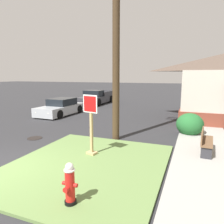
# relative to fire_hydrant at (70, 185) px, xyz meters

# --- Properties ---
(grass_corner_patch) EXTENTS (5.00, 5.80, 0.08)m
(grass_corner_patch) POSITION_rel_fire_hydrant_xyz_m (-0.69, 2.13, -0.51)
(grass_corner_patch) COLOR #668447
(grass_corner_patch) RESTS_ON ground
(sidewalk_strip) EXTENTS (2.20, 16.33, 0.12)m
(sidewalk_strip) POSITION_rel_fire_hydrant_xyz_m (3.01, 6.21, -0.49)
(sidewalk_strip) COLOR #9E9B93
(sidewalk_strip) RESTS_ON ground
(fire_hydrant) EXTENTS (0.38, 0.34, 0.99)m
(fire_hydrant) POSITION_rel_fire_hydrant_xyz_m (0.00, 0.00, 0.00)
(fire_hydrant) COLOR black
(fire_hydrant) RESTS_ON grass_corner_patch
(stop_sign) EXTENTS (0.64, 0.36, 2.24)m
(stop_sign) POSITION_rel_fire_hydrant_xyz_m (-0.96, 2.99, 0.58)
(stop_sign) COLOR tan
(stop_sign) RESTS_ON grass_corner_patch
(manhole_cover) EXTENTS (0.70, 0.70, 0.02)m
(manhole_cover) POSITION_rel_fire_hydrant_xyz_m (-4.56, 4.04, -0.54)
(manhole_cover) COLOR black
(manhole_cover) RESTS_ON ground
(parked_sedan_silver) EXTENTS (2.01, 4.29, 1.25)m
(parked_sedan_silver) POSITION_rel_fire_hydrant_xyz_m (-7.04, 9.84, -0.01)
(parked_sedan_silver) COLOR #ADB2B7
(parked_sedan_silver) RESTS_ON ground
(pickup_truck_charcoal) EXTENTS (2.17, 5.56, 1.48)m
(pickup_truck_charcoal) POSITION_rel_fire_hydrant_xyz_m (-7.23, 16.64, 0.07)
(pickup_truck_charcoal) COLOR #38383D
(pickup_truck_charcoal) RESTS_ON ground
(street_bench) EXTENTS (0.51, 1.54, 0.85)m
(street_bench) POSITION_rel_fire_hydrant_xyz_m (3.01, 4.62, 0.03)
(street_bench) COLOR brown
(street_bench) RESTS_ON sidewalk_strip
(utility_pole) EXTENTS (1.86, 0.33, 9.15)m
(utility_pole) POSITION_rel_fire_hydrant_xyz_m (-0.85, 5.33, 4.20)
(utility_pole) COLOR #42301E
(utility_pole) RESTS_ON ground
(shrub_by_curb) EXTENTS (1.33, 1.33, 1.14)m
(shrub_by_curb) POSITION_rel_fire_hydrant_xyz_m (2.40, 7.30, 0.02)
(shrub_by_curb) COLOR #23622D
(shrub_by_curb) RESTS_ON ground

